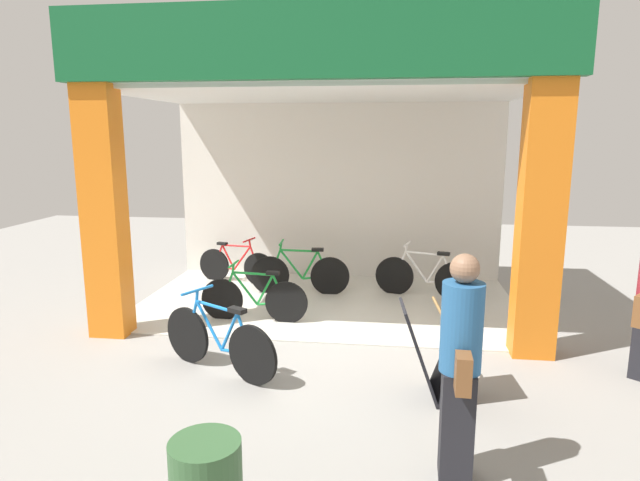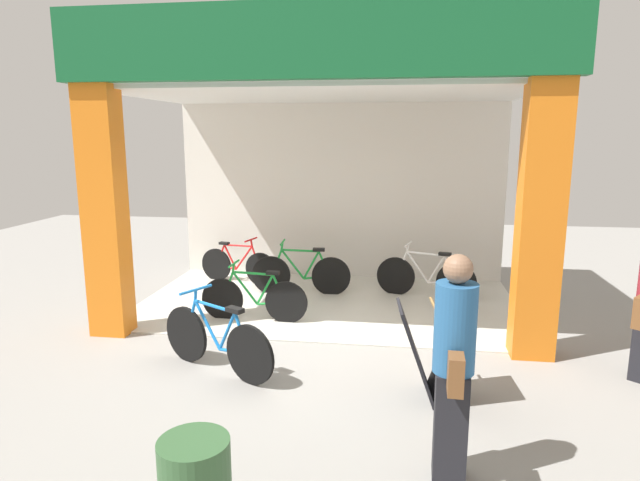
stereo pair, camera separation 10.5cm
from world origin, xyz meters
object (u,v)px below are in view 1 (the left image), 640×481
object	(u,v)px
pedestrian_0	(460,368)
bicycle_inside_3	(236,265)
bicycle_parked_0	(219,341)
bicycle_inside_2	(424,277)
sandwich_board_sign	(436,351)
bicycle_inside_1	(254,299)
bicycle_inside_0	(300,274)

from	to	relation	value
pedestrian_0	bicycle_inside_3	bearing A→B (deg)	121.77
bicycle_parked_0	bicycle_inside_2	bearing A→B (deg)	52.41
sandwich_board_sign	bicycle_inside_1	bearing A→B (deg)	140.41
bicycle_inside_2	bicycle_inside_3	bearing A→B (deg)	171.92
bicycle_inside_3	bicycle_parked_0	xyz separation A→B (m)	(0.83, -3.55, 0.04)
bicycle_inside_0	bicycle_inside_2	distance (m)	1.99
bicycle_inside_1	bicycle_parked_0	distance (m)	1.66
bicycle_parked_0	sandwich_board_sign	size ratio (longest dim) A/B	1.53
bicycle_inside_3	pedestrian_0	distance (m)	6.06
bicycle_inside_2	sandwich_board_sign	xyz separation A→B (m)	(-0.09, -3.36, 0.13)
bicycle_inside_1	bicycle_parked_0	xyz separation A→B (m)	(0.02, -1.65, 0.03)
bicycle_inside_0	bicycle_inside_2	world-z (taller)	bicycle_inside_0
bicycle_inside_0	sandwich_board_sign	bearing A→B (deg)	-59.96
bicycle_inside_2	bicycle_parked_0	bearing A→B (deg)	-127.59
bicycle_inside_3	sandwich_board_sign	bearing A→B (deg)	-50.71
bicycle_inside_2	pedestrian_0	distance (m)	4.70
bicycle_inside_0	sandwich_board_sign	distance (m)	3.79
bicycle_parked_0	sandwich_board_sign	xyz separation A→B (m)	(2.29, -0.26, 0.12)
bicycle_parked_0	pedestrian_0	size ratio (longest dim) A/B	0.84
bicycle_inside_0	bicycle_inside_1	distance (m)	1.43
bicycle_inside_2	bicycle_inside_3	distance (m)	3.24
bicycle_inside_0	bicycle_inside_3	xyz separation A→B (m)	(-1.22, 0.53, -0.03)
bicycle_inside_3	pedestrian_0	world-z (taller)	pedestrian_0
bicycle_parked_0	pedestrian_0	bearing A→B (deg)	-33.83
pedestrian_0	bicycle_inside_2	bearing A→B (deg)	89.53
bicycle_inside_2	sandwich_board_sign	bearing A→B (deg)	-91.59
bicycle_inside_3	bicycle_parked_0	size ratio (longest dim) A/B	0.98
bicycle_inside_2	bicycle_inside_3	xyz separation A→B (m)	(-3.21, 0.46, -0.03)
bicycle_inside_2	sandwich_board_sign	world-z (taller)	sandwich_board_sign
bicycle_inside_1	bicycle_inside_3	xyz separation A→B (m)	(-0.81, 1.90, -0.01)
bicycle_inside_0	sandwich_board_sign	world-z (taller)	sandwich_board_sign
bicycle_inside_0	bicycle_inside_2	xyz separation A→B (m)	(1.99, 0.07, -0.00)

